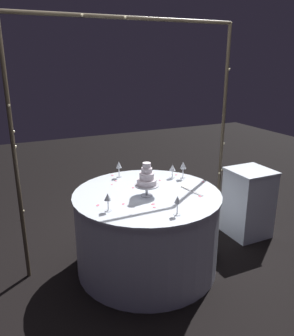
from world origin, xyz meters
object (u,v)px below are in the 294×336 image
(wine_glass_0, at_px, (108,198))
(wine_glass_2, at_px, (177,201))
(side_table, at_px, (248,203))
(tiered_cake, at_px, (147,179))
(wine_glass_4, at_px, (172,168))
(decorative_arch, at_px, (132,108))
(cake_knife, at_px, (190,190))
(wine_glass_1, at_px, (119,165))
(wine_glass_3, at_px, (183,166))
(main_table, at_px, (147,231))

(wine_glass_0, height_order, wine_glass_2, wine_glass_2)
(side_table, xyz_separation_m, tiered_cake, (-1.37, -0.16, 0.55))
(tiered_cake, bearing_deg, wine_glass_0, -160.01)
(wine_glass_0, relative_size, wine_glass_4, 1.08)
(decorative_arch, height_order, cake_knife, decorative_arch)
(wine_glass_4, bearing_deg, side_table, -10.94)
(side_table, distance_m, wine_glass_1, 1.56)
(wine_glass_4, bearing_deg, wine_glass_1, 152.74)
(tiered_cake, height_order, wine_glass_1, tiered_cake)
(wine_glass_0, bearing_deg, side_table, 9.87)
(wine_glass_1, distance_m, wine_glass_4, 0.56)
(wine_glass_2, bearing_deg, decorative_arch, 91.41)
(tiered_cake, bearing_deg, wine_glass_3, 26.54)
(wine_glass_2, relative_size, cake_knife, 0.55)
(cake_knife, bearing_deg, wine_glass_0, -174.06)
(side_table, xyz_separation_m, wine_glass_2, (-1.31, -0.62, 0.51))
(main_table, bearing_deg, side_table, 4.17)
(decorative_arch, bearing_deg, wine_glass_1, 111.55)
(wine_glass_3, distance_m, wine_glass_4, 0.11)
(tiered_cake, relative_size, wine_glass_4, 2.21)
(decorative_arch, distance_m, cake_knife, 0.96)
(wine_glass_2, height_order, wine_glass_3, wine_glass_3)
(decorative_arch, xyz_separation_m, wine_glass_0, (-0.46, -0.55, -0.63))
(main_table, xyz_separation_m, wine_glass_2, (0.02, -0.52, 0.51))
(wine_glass_2, bearing_deg, cake_knife, 46.58)
(side_table, relative_size, wine_glass_0, 5.13)
(decorative_arch, distance_m, wine_glass_0, 0.95)
(wine_glass_1, height_order, wine_glass_2, wine_glass_1)
(cake_knife, bearing_deg, side_table, 13.33)
(wine_glass_0, height_order, cake_knife, wine_glass_0)
(decorative_arch, distance_m, wine_glass_3, 0.81)
(decorative_arch, relative_size, wine_glass_0, 15.13)
(side_table, distance_m, wine_glass_0, 1.88)
(decorative_arch, height_order, wine_glass_0, decorative_arch)
(wine_glass_3, bearing_deg, wine_glass_0, -156.24)
(wine_glass_2, relative_size, wine_glass_4, 1.13)
(tiered_cake, bearing_deg, main_table, 62.64)
(decorative_arch, distance_m, wine_glass_2, 1.06)
(main_table, relative_size, side_table, 1.75)
(main_table, relative_size, tiered_cake, 4.39)
(tiered_cake, height_order, wine_glass_0, tiered_cake)
(tiered_cake, xyz_separation_m, wine_glass_3, (0.55, 0.27, -0.03))
(decorative_arch, xyz_separation_m, side_table, (1.33, -0.24, -1.13))
(wine_glass_0, relative_size, cake_knife, 0.52)
(side_table, bearing_deg, wine_glass_3, 171.97)
(wine_glass_1, distance_m, wine_glass_2, 1.05)
(wine_glass_0, xyz_separation_m, wine_glass_4, (0.88, 0.49, -0.01))
(wine_glass_4, bearing_deg, wine_glass_0, -150.95)
(side_table, xyz_separation_m, wine_glass_0, (-1.79, -0.31, 0.50))
(wine_glass_0, bearing_deg, wine_glass_3, 23.76)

